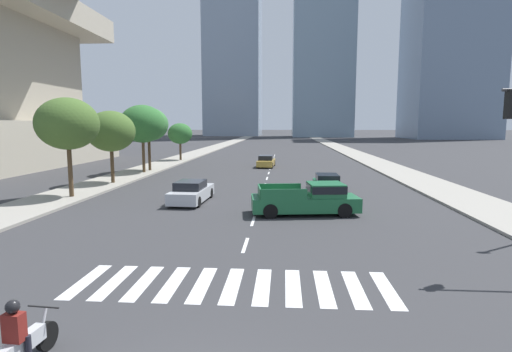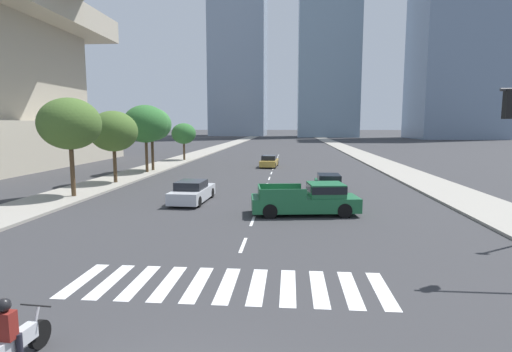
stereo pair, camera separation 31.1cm
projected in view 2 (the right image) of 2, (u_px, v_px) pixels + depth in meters
name	position (u px, v px, depth m)	size (l,w,h in m)	color
sidewalk_east	(418.00, 179.00, 34.80)	(4.00, 260.00, 0.15)	gray
sidewalk_west	(130.00, 176.00, 37.00)	(4.00, 260.00, 0.15)	gray
crosswalk_near	(227.00, 285.00, 11.84)	(9.45, 2.72, 0.01)	silver
lane_divider_center	(271.00, 173.00, 39.52)	(0.14, 50.00, 0.01)	silver
motorcycle_lead	(10.00, 341.00, 7.67)	(0.70, 2.14, 1.49)	black
pickup_truck	(310.00, 199.00, 21.16)	(5.83, 2.70, 1.67)	#1E6038
sedan_gold_0	(269.00, 162.00, 45.24)	(1.99, 4.50, 1.33)	#B28E38
sedan_silver_1	(192.00, 192.00, 24.61)	(2.03, 4.67, 1.34)	#B7BABF
sedan_green_2	(329.00, 184.00, 27.98)	(1.79, 4.65, 1.28)	#1E6038
street_tree_nearest	(70.00, 124.00, 25.34)	(3.87, 3.87, 6.31)	#4C3823
street_tree_second	(113.00, 131.00, 31.61)	(3.78, 3.78, 5.71)	#4C3823
street_tree_third	(146.00, 124.00, 38.60)	(4.27, 4.27, 6.52)	#4C3823
street_tree_fourth	(152.00, 124.00, 40.31)	(3.96, 3.96, 6.34)	#4C3823
street_tree_fifth	(184.00, 134.00, 52.50)	(3.19, 3.19, 4.83)	#4C3823
office_tower_left_skyline	(239.00, 8.00, 176.74)	(24.16, 25.82, 113.84)	#8C9EB2
office_tower_right_skyline	(459.00, 13.00, 136.01)	(27.69, 26.31, 96.59)	slate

